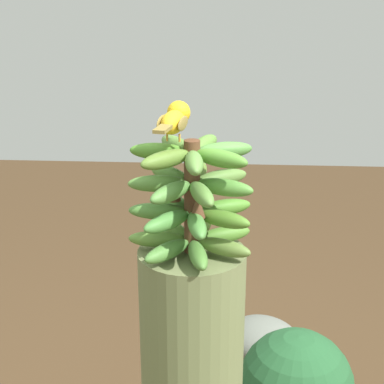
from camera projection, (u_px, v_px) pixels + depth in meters
banana_bunch at (192, 198)px, 1.44m from camera, size 0.32×0.31×0.28m
perched_bird at (175, 119)px, 1.38m from camera, size 0.20×0.07×0.09m
garden_rock at (263, 340)px, 2.71m from camera, size 0.45×0.46×0.18m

